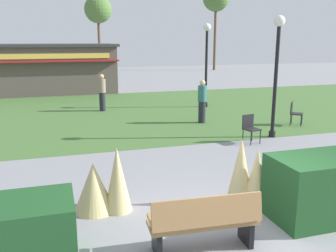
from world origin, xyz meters
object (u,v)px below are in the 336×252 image
object	(u,v)px
lamppost_mid	(277,62)
person_strolling	(102,92)
food_kiosk	(38,68)
trash_bin	(39,223)
cafe_chair_center	(250,126)
person_standing	(202,101)
park_bench	(204,222)
parked_car_west_slot	(27,71)
lamppost_far	(207,55)
cafe_chair_east	(294,112)
tree_left_bg	(98,10)

from	to	relation	value
lamppost_mid	person_strolling	world-z (taller)	lamppost_mid
lamppost_mid	food_kiosk	distance (m)	16.19
trash_bin	cafe_chair_center	distance (m)	7.67
lamppost_mid	person_strolling	distance (m)	8.21
person_standing	person_strolling	bearing A→B (deg)	-128.13
park_bench	food_kiosk	bearing A→B (deg)	98.66
park_bench	parked_car_west_slot	size ratio (longest dim) A/B	0.40
lamppost_far	trash_bin	size ratio (longest dim) A/B	4.51
person_strolling	cafe_chair_center	bearing A→B (deg)	9.27
parked_car_west_slot	trash_bin	bearing A→B (deg)	-86.32
food_kiosk	cafe_chair_east	bearing A→B (deg)	-52.95
cafe_chair_east	tree_left_bg	bearing A→B (deg)	98.04
park_bench	trash_bin	size ratio (longest dim) A/B	1.97
food_kiosk	cafe_chair_east	distance (m)	16.06
cafe_chair_center	tree_left_bg	distance (m)	30.29
lamppost_far	parked_car_west_slot	xyz separation A→B (m)	(-9.12, 16.56, -1.86)
trash_bin	person_strolling	bearing A→B (deg)	77.97
lamppost_far	cafe_chair_center	xyz separation A→B (m)	(-1.15, -6.38, -1.97)
lamppost_far	food_kiosk	size ratio (longest dim) A/B	0.41
lamppost_far	cafe_chair_center	size ratio (longest dim) A/B	4.44
cafe_chair_east	lamppost_far	bearing A→B (deg)	110.12
food_kiosk	cafe_chair_center	bearing A→B (deg)	-64.89
lamppost_far	tree_left_bg	bearing A→B (deg)	95.50
cafe_chair_center	person_strolling	distance (m)	7.79
person_strolling	trash_bin	bearing A→B (deg)	-31.88
trash_bin	parked_car_west_slot	xyz separation A→B (m)	(-1.77, 27.45, 0.20)
park_bench	parked_car_west_slot	distance (m)	28.58
trash_bin	person_strolling	world-z (taller)	person_strolling
food_kiosk	tree_left_bg	size ratio (longest dim) A/B	1.25
lamppost_mid	person_standing	world-z (taller)	lamppost_mid
park_bench	trash_bin	xyz separation A→B (m)	(-2.42, 0.82, -0.04)
lamppost_far	cafe_chair_east	bearing A→B (deg)	-69.88
lamppost_far	person_standing	bearing A→B (deg)	-115.01
food_kiosk	parked_car_west_slot	size ratio (longest dim) A/B	2.19
person_strolling	tree_left_bg	size ratio (longest dim) A/B	0.22
cafe_chair_center	person_standing	size ratio (longest dim) A/B	0.53
trash_bin	parked_car_west_slot	size ratio (longest dim) A/B	0.20
trash_bin	food_kiosk	distance (m)	19.07
cafe_chair_east	cafe_chair_center	world-z (taller)	same
park_bench	food_kiosk	size ratio (longest dim) A/B	0.18
lamppost_mid	tree_left_bg	size ratio (longest dim) A/B	0.52
cafe_chair_east	lamppost_mid	bearing A→B (deg)	-143.66
park_bench	cafe_chair_east	distance (m)	9.68
trash_bin	parked_car_west_slot	world-z (taller)	parked_car_west_slot
park_bench	person_strolling	distance (m)	12.14
trash_bin	person_standing	size ratio (longest dim) A/B	0.52
cafe_chair_east	tree_left_bg	size ratio (longest dim) A/B	0.12
person_standing	trash_bin	bearing A→B (deg)	-28.58
trash_bin	person_strolling	distance (m)	11.58
tree_left_bg	trash_bin	bearing A→B (deg)	-98.47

